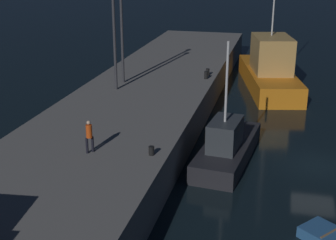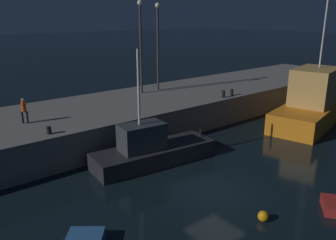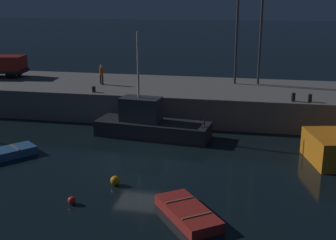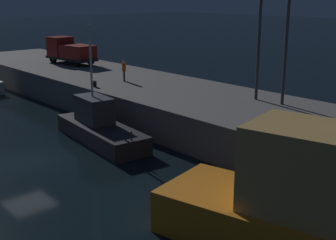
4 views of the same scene
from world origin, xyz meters
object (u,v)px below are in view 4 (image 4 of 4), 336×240
lamp_post_west (260,28)px  dockworker (124,69)px  utility_truck (70,51)px  bollard_east (275,130)px  lamp_post_east (287,31)px  bollard_west (95,84)px  fishing_boat_white (99,127)px  bollard_central (255,125)px  fishing_trawler_red (326,216)px

lamp_post_west → dockworker: (-11.01, -2.58, -3.68)m
utility_truck → bollard_east: (27.68, -4.71, -1.01)m
lamp_post_west → dockworker: lamp_post_west is taller
lamp_post_west → bollard_east: size_ratio=14.60×
lamp_post_east → bollard_west: size_ratio=17.19×
lamp_post_west → bollard_west: bearing=-152.1°
fishing_boat_white → lamp_post_east: bearing=50.4°
lamp_post_west → bollard_central: size_ratio=13.02×
dockworker → bollard_east: size_ratio=3.07×
utility_truck → lamp_post_west: bearing=2.6°
fishing_boat_white → bollard_east: bearing=15.4°
utility_truck → fishing_trawler_red: bearing=-15.8°
lamp_post_east → bollard_central: size_ratio=12.72×
fishing_trawler_red → utility_truck: bearing=164.2°
lamp_post_west → bollard_east: lamp_post_west is taller
fishing_trawler_red → fishing_boat_white: (-16.40, 1.67, -0.80)m
dockworker → bollard_west: (0.42, -3.03, -0.72)m
fishing_boat_white → bollard_central: (9.78, 2.94, 1.69)m
lamp_post_west → bollard_east: 9.08m
fishing_boat_white → bollard_central: bearing=16.7°
dockworker → bollard_west: bearing=-82.1°
fishing_boat_white → dockworker: fishing_boat_white is taller
fishing_boat_white → bollard_central: size_ratio=13.44×
fishing_trawler_red → lamp_post_west: 16.02m
fishing_trawler_red → bollard_west: 22.15m
fishing_boat_white → lamp_post_west: 11.87m
fishing_trawler_red → dockworker: (-22.04, 7.79, 1.54)m
fishing_boat_white → bollard_east: (10.92, 3.00, 1.66)m
lamp_post_east → dockworker: size_ratio=4.65×
bollard_west → fishing_boat_white: bearing=-30.7°
fishing_boat_white → bollard_west: bearing=149.3°
fishing_trawler_red → bollard_central: fishing_trawler_red is taller
fishing_boat_white → lamp_post_west: lamp_post_west is taller
fishing_trawler_red → dockworker: size_ratio=8.43×
dockworker → utility_truck: bearing=171.9°
dockworker → bollard_central: dockworker is taller
fishing_trawler_red → bollard_west: fishing_trawler_red is taller
bollard_west → bollard_east: size_ratio=0.83×
dockworker → bollard_central: 15.76m
bollard_east → dockworker: bearing=169.3°
fishing_boat_white → bollard_east: 11.44m
lamp_post_west → bollard_central: bearing=-52.6°
utility_truck → dockworker: size_ratio=3.64×
lamp_post_east → bollard_central: 7.66m
fishing_trawler_red → lamp_post_east: bearing=130.9°
fishing_trawler_red → fishing_boat_white: 16.51m
utility_truck → bollard_west: (11.54, -4.62, -1.06)m
lamp_post_east → dockworker: lamp_post_east is taller
fishing_trawler_red → dockworker: bearing=160.5°
fishing_boat_white → bollard_central: fishing_boat_white is taller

